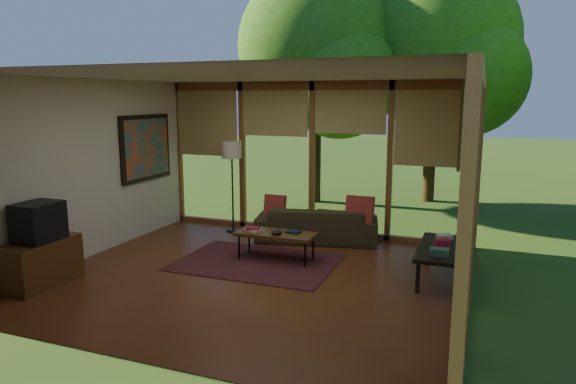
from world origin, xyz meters
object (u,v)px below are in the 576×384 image
at_px(television, 38,222).
at_px(side_console, 442,250).
at_px(floor_lamp, 232,155).
at_px(media_cabinet, 41,263).
at_px(sofa, 317,224).
at_px(coffee_table, 276,235).

bearing_deg(television, side_console, 23.13).
bearing_deg(floor_lamp, side_console, -18.81).
bearing_deg(media_cabinet, sofa, 50.26).
distance_m(television, floor_lamp, 3.57).
distance_m(sofa, media_cabinet, 4.27).
bearing_deg(side_console, coffee_table, -179.79).
bearing_deg(coffee_table, media_cabinet, -140.17).
bearing_deg(television, coffee_table, 40.06).
xyz_separation_m(sofa, floor_lamp, (-1.63, 0.08, 1.11)).
relative_size(media_cabinet, side_console, 0.71).
distance_m(media_cabinet, coffee_table, 3.22).
relative_size(sofa, television, 3.71).
xyz_separation_m(media_cabinet, floor_lamp, (1.09, 3.36, 1.11)).
xyz_separation_m(television, coffee_table, (2.45, 2.06, -0.46)).
height_order(television, side_console, television).
xyz_separation_m(media_cabinet, side_console, (4.87, 2.07, 0.11)).
height_order(television, coffee_table, television).
bearing_deg(coffee_table, side_console, 0.21).
distance_m(television, coffee_table, 3.24).
relative_size(sofa, media_cabinet, 2.04).
height_order(sofa, television, television).
bearing_deg(side_console, sofa, 150.55).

